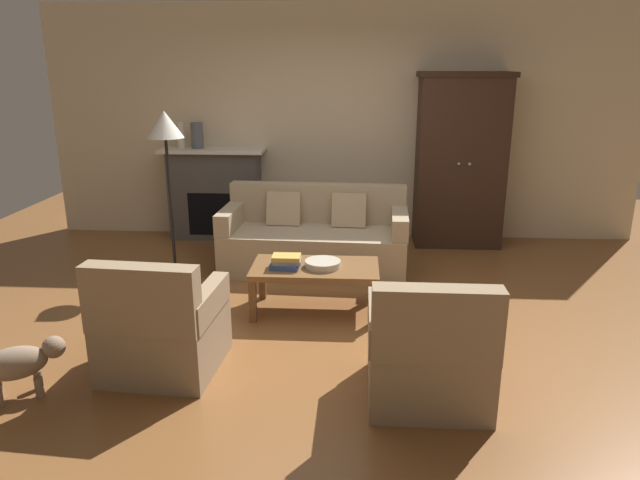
% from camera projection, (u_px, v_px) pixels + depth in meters
% --- Properties ---
extents(ground_plane, '(9.60, 9.60, 0.00)m').
position_uv_depth(ground_plane, '(332.00, 315.00, 5.13)').
color(ground_plane, brown).
extents(back_wall, '(7.20, 0.10, 2.80)m').
position_uv_depth(back_wall, '(342.00, 123.00, 7.16)').
color(back_wall, beige).
rests_on(back_wall, ground).
extents(fireplace, '(1.26, 0.48, 1.12)m').
position_uv_depth(fireplace, '(215.00, 193.00, 7.25)').
color(fireplace, '#4C4947').
rests_on(fireplace, ground).
extents(armoire, '(1.06, 0.57, 2.02)m').
position_uv_depth(armoire, '(460.00, 161.00, 6.87)').
color(armoire, '#382319').
rests_on(armoire, ground).
extents(couch, '(1.95, 0.93, 0.86)m').
position_uv_depth(couch, '(315.00, 240.00, 6.20)').
color(couch, tan).
rests_on(couch, ground).
extents(coffee_table, '(1.10, 0.60, 0.42)m').
position_uv_depth(coffee_table, '(315.00, 272.00, 5.11)').
color(coffee_table, brown).
rests_on(coffee_table, ground).
extents(fruit_bowl, '(0.31, 0.31, 0.06)m').
position_uv_depth(fruit_bowl, '(323.00, 264.00, 5.05)').
color(fruit_bowl, beige).
rests_on(fruit_bowl, coffee_table).
extents(book_stack, '(0.27, 0.20, 0.11)m').
position_uv_depth(book_stack, '(286.00, 262.00, 5.02)').
color(book_stack, '#38569E').
rests_on(book_stack, coffee_table).
extents(mantel_vase_cream, '(0.10, 0.10, 0.31)m').
position_uv_depth(mantel_vase_cream, '(181.00, 135.00, 7.05)').
color(mantel_vase_cream, beige).
rests_on(mantel_vase_cream, fireplace).
extents(mantel_vase_slate, '(0.15, 0.15, 0.31)m').
position_uv_depth(mantel_vase_slate, '(197.00, 135.00, 7.04)').
color(mantel_vase_slate, '#565B66').
rests_on(mantel_vase_slate, fireplace).
extents(armchair_near_left, '(0.83, 0.82, 0.88)m').
position_uv_depth(armchair_near_left, '(161.00, 330.00, 4.12)').
color(armchair_near_left, '#997F60').
rests_on(armchair_near_left, ground).
extents(armchair_near_right, '(0.78, 0.77, 0.88)m').
position_uv_depth(armchair_near_right, '(429.00, 355.00, 3.76)').
color(armchair_near_right, '#997F60').
rests_on(armchair_near_right, ground).
extents(floor_lamp, '(0.36, 0.36, 1.67)m').
position_uv_depth(floor_lamp, '(165.00, 134.00, 5.68)').
color(floor_lamp, black).
rests_on(floor_lamp, ground).
extents(dog, '(0.51, 0.39, 0.39)m').
position_uv_depth(dog, '(20.00, 363.00, 3.81)').
color(dog, gray).
rests_on(dog, ground).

